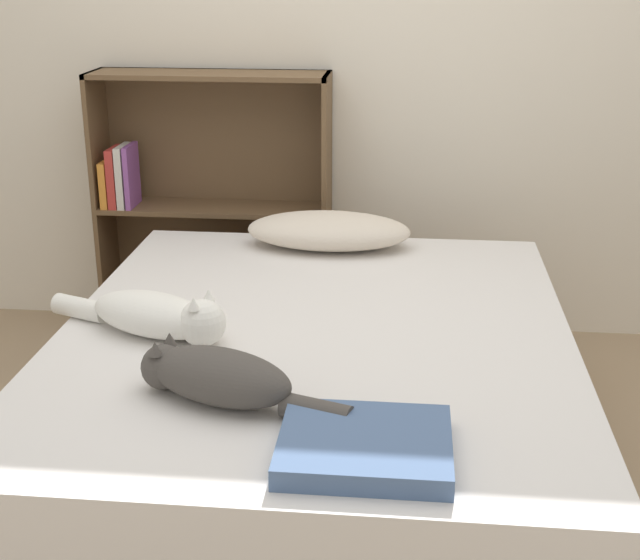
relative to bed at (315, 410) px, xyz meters
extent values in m
plane|color=#997F60|center=(0.00, 0.00, -0.26)|extent=(8.00, 8.00, 0.00)
cube|color=silver|center=(0.00, 1.34, 0.99)|extent=(8.00, 0.06, 2.50)
cube|color=brown|center=(0.00, 0.00, -0.11)|extent=(1.54, 1.89, 0.31)
cube|color=silver|center=(0.00, 0.00, 0.16)|extent=(1.49, 1.83, 0.22)
ellipsoid|color=beige|center=(-0.03, 0.76, 0.34)|extent=(0.61, 0.30, 0.13)
ellipsoid|color=white|center=(-0.46, -0.09, 0.33)|extent=(0.44, 0.31, 0.12)
sphere|color=white|center=(-0.30, -0.15, 0.34)|extent=(0.13, 0.13, 0.13)
cone|color=white|center=(-0.29, -0.11, 0.41)|extent=(0.04, 0.04, 0.03)
cone|color=white|center=(-0.31, -0.18, 0.41)|extent=(0.04, 0.04, 0.03)
cylinder|color=white|center=(-0.71, 0.01, 0.30)|extent=(0.19, 0.12, 0.06)
ellipsoid|color=#47423D|center=(-0.18, -0.48, 0.34)|extent=(0.42, 0.28, 0.14)
sphere|color=#47423D|center=(-0.34, -0.42, 0.33)|extent=(0.12, 0.12, 0.12)
cone|color=#47423D|center=(-0.35, -0.45, 0.40)|extent=(0.04, 0.04, 0.03)
cone|color=#47423D|center=(-0.33, -0.39, 0.40)|extent=(0.04, 0.04, 0.03)
cylinder|color=#47423D|center=(0.06, -0.56, 0.30)|extent=(0.18, 0.11, 0.06)
cube|color=brown|center=(-1.03, 1.17, 0.30)|extent=(0.02, 0.26, 1.12)
cube|color=brown|center=(-0.08, 1.17, 0.30)|extent=(0.02, 0.26, 1.12)
cube|color=brown|center=(-0.56, 1.17, -0.25)|extent=(0.98, 0.26, 0.02)
cube|color=brown|center=(-0.56, 1.17, 0.85)|extent=(0.98, 0.26, 0.02)
cube|color=brown|center=(-0.56, 1.17, 0.30)|extent=(0.94, 0.26, 0.02)
cube|color=brown|center=(-0.56, 1.29, 0.30)|extent=(0.98, 0.02, 1.12)
cube|color=orange|center=(-0.99, 1.13, 0.40)|extent=(0.03, 0.16, 0.19)
cube|color=#B7332D|center=(-0.96, 1.13, 0.43)|extent=(0.03, 0.16, 0.25)
cube|color=beige|center=(-0.92, 1.13, 0.44)|extent=(0.03, 0.16, 0.26)
cube|color=#8C4C99|center=(-0.89, 1.13, 0.44)|extent=(0.02, 0.16, 0.26)
cube|color=#4C668E|center=(0.18, -0.69, 0.30)|extent=(0.38, 0.32, 0.05)
camera|label=1|loc=(0.26, -2.39, 1.31)|focal=50.00mm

